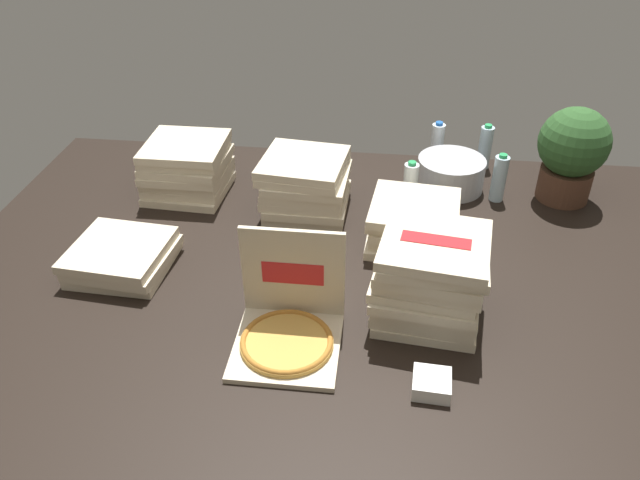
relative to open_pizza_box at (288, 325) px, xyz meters
name	(u,v)px	position (x,y,z in m)	size (l,w,h in m)	color
ground_plane	(324,285)	(0.09, 0.35, -0.08)	(3.20, 2.40, 0.02)	black
open_pizza_box	(288,325)	(0.00, 0.00, 0.00)	(0.38, 0.38, 0.40)	beige
pizza_stack_left_mid	(414,222)	(0.45, 0.70, 0.02)	(0.42, 0.44, 0.19)	beige
pizza_stack_right_near	(306,185)	(-0.06, 0.91, 0.06)	(0.42, 0.42, 0.27)	beige
pizza_stack_right_far	(430,277)	(0.49, 0.21, 0.10)	(0.44, 0.44, 0.34)	beige
pizza_stack_left_far	(187,167)	(-0.67, 1.02, 0.06)	(0.40, 0.41, 0.27)	beige
pizza_stack_right_mid	(122,257)	(-0.75, 0.35, -0.01)	(0.42, 0.41, 0.11)	beige
ice_bucket	(450,174)	(0.64, 1.20, 0.01)	(0.34, 0.34, 0.16)	#B7BABF
water_bottle_0	(485,147)	(0.82, 1.45, 0.05)	(0.07, 0.07, 0.25)	silver
water_bottle_1	(410,186)	(0.43, 0.98, 0.05)	(0.07, 0.07, 0.25)	white
water_bottle_2	(437,144)	(0.57, 1.45, 0.05)	(0.07, 0.07, 0.25)	white
water_bottle_3	(499,178)	(0.86, 1.11, 0.05)	(0.07, 0.07, 0.25)	silver
potted_plant	(572,151)	(1.18, 1.16, 0.18)	(0.33, 0.33, 0.47)	#513323
napkin_pile	(432,384)	(0.50, -0.18, -0.04)	(0.13, 0.13, 0.06)	white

